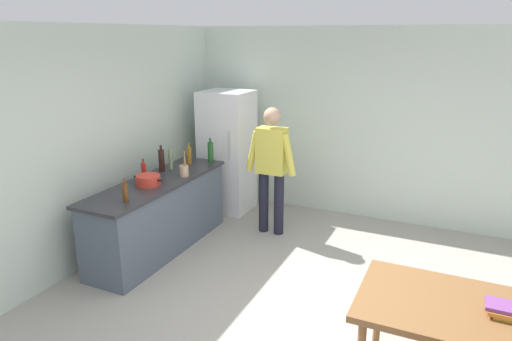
{
  "coord_description": "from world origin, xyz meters",
  "views": [
    {
      "loc": [
        1.28,
        -3.47,
        2.59
      ],
      "look_at": [
        -0.85,
        1.15,
        1.08
      ],
      "focal_mm": 32.26,
      "sensor_mm": 36.0,
      "label": 1
    }
  ],
  "objects_px": {
    "refrigerator": "(227,152)",
    "bottle_wine_green": "(211,152)",
    "bottle_beer_brown": "(125,193)",
    "bottle_wine_dark": "(162,160)",
    "bottle_oil_amber": "(189,155)",
    "bottle_sauce_red": "(144,170)",
    "utensil_jar": "(184,170)",
    "book_stack": "(506,311)",
    "dining_table": "(459,316)",
    "person": "(272,163)",
    "bottle_vinegar_tall": "(171,159)",
    "cooking_pot": "(148,180)"
  },
  "relations": [
    {
      "from": "bottle_wine_green",
      "to": "book_stack",
      "type": "bearing_deg",
      "value": -30.63
    },
    {
      "from": "bottle_beer_brown",
      "to": "bottle_wine_dark",
      "type": "xyz_separation_m",
      "value": [
        -0.33,
        1.09,
        0.04
      ]
    },
    {
      "from": "bottle_wine_dark",
      "to": "bottle_wine_green",
      "type": "bearing_deg",
      "value": 60.57
    },
    {
      "from": "cooking_pot",
      "to": "bottle_sauce_red",
      "type": "bearing_deg",
      "value": 136.78
    },
    {
      "from": "person",
      "to": "bottle_sauce_red",
      "type": "distance_m",
      "value": 1.62
    },
    {
      "from": "bottle_beer_brown",
      "to": "utensil_jar",
      "type": "bearing_deg",
      "value": 86.93
    },
    {
      "from": "cooking_pot",
      "to": "book_stack",
      "type": "height_order",
      "value": "cooking_pot"
    },
    {
      "from": "dining_table",
      "to": "book_stack",
      "type": "xyz_separation_m",
      "value": [
        0.28,
        0.0,
        0.12
      ]
    },
    {
      "from": "dining_table",
      "to": "bottle_wine_green",
      "type": "bearing_deg",
      "value": 147.2
    },
    {
      "from": "bottle_oil_amber",
      "to": "book_stack",
      "type": "distance_m",
      "value": 4.21
    },
    {
      "from": "bottle_sauce_red",
      "to": "book_stack",
      "type": "bearing_deg",
      "value": -16.14
    },
    {
      "from": "dining_table",
      "to": "bottle_vinegar_tall",
      "type": "height_order",
      "value": "bottle_vinegar_tall"
    },
    {
      "from": "bottle_sauce_red",
      "to": "book_stack",
      "type": "distance_m",
      "value": 4.06
    },
    {
      "from": "bottle_oil_amber",
      "to": "bottle_wine_green",
      "type": "distance_m",
      "value": 0.29
    },
    {
      "from": "bottle_oil_amber",
      "to": "bottle_sauce_red",
      "type": "relative_size",
      "value": 1.17
    },
    {
      "from": "bottle_wine_dark",
      "to": "bottle_sauce_red",
      "type": "height_order",
      "value": "bottle_wine_dark"
    },
    {
      "from": "refrigerator",
      "to": "person",
      "type": "relative_size",
      "value": 1.06
    },
    {
      "from": "refrigerator",
      "to": "bottle_vinegar_tall",
      "type": "height_order",
      "value": "refrigerator"
    },
    {
      "from": "cooking_pot",
      "to": "bottle_wine_green",
      "type": "bearing_deg",
      "value": 82.11
    },
    {
      "from": "dining_table",
      "to": "bottle_wine_green",
      "type": "xyz_separation_m",
      "value": [
        -3.22,
        2.08,
        0.37
      ]
    },
    {
      "from": "person",
      "to": "bottle_vinegar_tall",
      "type": "xyz_separation_m",
      "value": [
        -1.17,
        -0.57,
        0.06
      ]
    },
    {
      "from": "person",
      "to": "bottle_beer_brown",
      "type": "distance_m",
      "value": 2.0
    },
    {
      "from": "refrigerator",
      "to": "utensil_jar",
      "type": "bearing_deg",
      "value": -85.4
    },
    {
      "from": "bottle_vinegar_tall",
      "to": "refrigerator",
      "type": "bearing_deg",
      "value": 78.75
    },
    {
      "from": "book_stack",
      "to": "cooking_pot",
      "type": "bearing_deg",
      "value": 166.0
    },
    {
      "from": "utensil_jar",
      "to": "bottle_oil_amber",
      "type": "height_order",
      "value": "utensil_jar"
    },
    {
      "from": "refrigerator",
      "to": "bottle_wine_green",
      "type": "distance_m",
      "value": 0.64
    },
    {
      "from": "utensil_jar",
      "to": "book_stack",
      "type": "relative_size",
      "value": 1.24
    },
    {
      "from": "bottle_oil_amber",
      "to": "bottle_beer_brown",
      "type": "distance_m",
      "value": 1.56
    },
    {
      "from": "bottle_beer_brown",
      "to": "bottle_vinegar_tall",
      "type": "distance_m",
      "value": 1.24
    },
    {
      "from": "utensil_jar",
      "to": "bottle_beer_brown",
      "type": "xyz_separation_m",
      "value": [
        -0.05,
        -1.02,
        0.03
      ]
    },
    {
      "from": "dining_table",
      "to": "bottle_vinegar_tall",
      "type": "xyz_separation_m",
      "value": [
        -3.52,
        1.57,
        0.36
      ]
    },
    {
      "from": "utensil_jar",
      "to": "bottle_oil_amber",
      "type": "relative_size",
      "value": 1.14
    },
    {
      "from": "refrigerator",
      "to": "book_stack",
      "type": "height_order",
      "value": "refrigerator"
    },
    {
      "from": "bottle_oil_amber",
      "to": "cooking_pot",
      "type": "bearing_deg",
      "value": -85.69
    },
    {
      "from": "cooking_pot",
      "to": "bottle_oil_amber",
      "type": "bearing_deg",
      "value": 94.31
    },
    {
      "from": "dining_table",
      "to": "book_stack",
      "type": "bearing_deg",
      "value": 0.19
    },
    {
      "from": "cooking_pot",
      "to": "bottle_sauce_red",
      "type": "xyz_separation_m",
      "value": [
        -0.23,
        0.21,
        0.04
      ]
    },
    {
      "from": "bottle_wine_green",
      "to": "utensil_jar",
      "type": "bearing_deg",
      "value": -87.69
    },
    {
      "from": "bottle_wine_green",
      "to": "refrigerator",
      "type": "bearing_deg",
      "value": 97.15
    },
    {
      "from": "dining_table",
      "to": "bottle_wine_green",
      "type": "distance_m",
      "value": 3.85
    },
    {
      "from": "refrigerator",
      "to": "bottle_beer_brown",
      "type": "xyz_separation_m",
      "value": [
        0.05,
        -2.34,
        0.11
      ]
    },
    {
      "from": "cooking_pot",
      "to": "utensil_jar",
      "type": "relative_size",
      "value": 1.25
    },
    {
      "from": "utensil_jar",
      "to": "refrigerator",
      "type": "bearing_deg",
      "value": 94.6
    },
    {
      "from": "person",
      "to": "utensil_jar",
      "type": "relative_size",
      "value": 5.31
    },
    {
      "from": "bottle_oil_amber",
      "to": "utensil_jar",
      "type": "bearing_deg",
      "value": -63.53
    },
    {
      "from": "utensil_jar",
      "to": "book_stack",
      "type": "xyz_separation_m",
      "value": [
        3.48,
        -1.38,
        -0.18
      ]
    },
    {
      "from": "person",
      "to": "bottle_wine_dark",
      "type": "xyz_separation_m",
      "value": [
        -1.23,
        -0.7,
        0.07
      ]
    },
    {
      "from": "refrigerator",
      "to": "dining_table",
      "type": "bearing_deg",
      "value": -39.29
    },
    {
      "from": "refrigerator",
      "to": "utensil_jar",
      "type": "height_order",
      "value": "refrigerator"
    }
  ]
}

